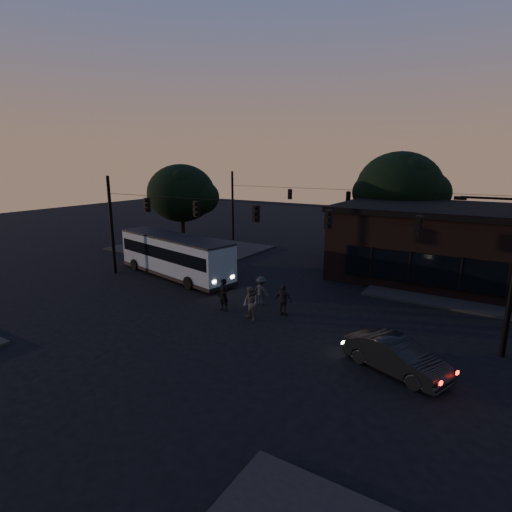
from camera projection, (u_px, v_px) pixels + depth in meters
The scene contains 14 objects.
ground at pixel (216, 325), 21.28m from camera, with size 120.00×120.00×0.00m, color black.
sidewalk_far_right at pixel (487, 291), 26.64m from camera, with size 14.00×10.00×0.15m, color black.
sidewalk_far_left at pixel (190, 248), 40.03m from camera, with size 14.00×10.00×0.15m, color black.
building at pixel (446, 243), 29.21m from camera, with size 15.40×10.41×5.40m.
tree_behind at pixel (399, 188), 35.96m from camera, with size 7.60×7.60×9.43m.
tree_left at pixel (181, 193), 37.94m from camera, with size 6.40×6.40×8.30m.
signal_rig_near at pixel (256, 232), 23.56m from camera, with size 26.24×0.30×7.50m.
signal_rig_far at pixel (348, 209), 36.82m from camera, with size 26.24×0.30×7.50m.
bus at pixel (175, 254), 30.00m from camera, with size 11.38×4.79×3.12m.
car at pixel (396, 356), 16.43m from camera, with size 1.53×4.38×1.44m, color black.
pedestrian_a at pixel (224, 295), 23.22m from camera, with size 0.69×0.46×1.90m, color black.
pedestrian_b at pixel (250, 304), 21.82m from camera, with size 0.91×0.71×1.88m, color #494642.
pedestrian_c at pixel (284, 300), 22.46m from camera, with size 1.07×0.45×1.83m, color black.
pedestrian_d at pixel (261, 291), 24.19m from camera, with size 1.14×0.66×1.77m, color black.
Camera 1 is at (12.31, -15.72, 8.52)m, focal length 28.00 mm.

